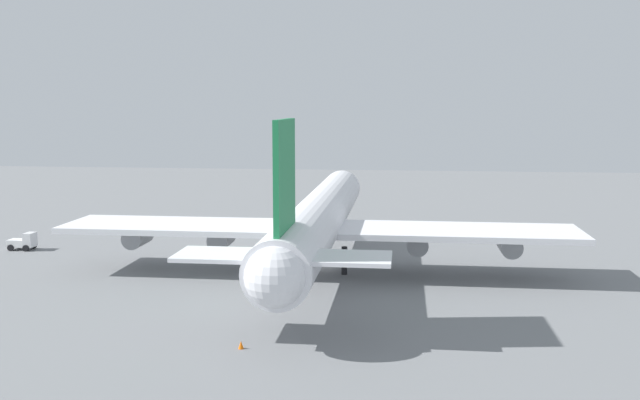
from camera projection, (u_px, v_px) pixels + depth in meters
name	position (u px, v px, depth m)	size (l,w,h in m)	color
ground_plane	(320.00, 268.00, 89.39)	(270.64, 270.64, 0.00)	slate
cargo_airplane	(320.00, 219.00, 88.12)	(67.66, 61.96, 19.11)	silver
fuel_truck	(24.00, 242.00, 100.35)	(2.41, 3.69, 2.46)	silver
safety_cone_nose	(332.00, 224.00, 119.49)	(0.59, 0.59, 0.84)	orange
safety_cone_tail	(241.00, 345.00, 59.74)	(0.47, 0.47, 0.68)	orange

